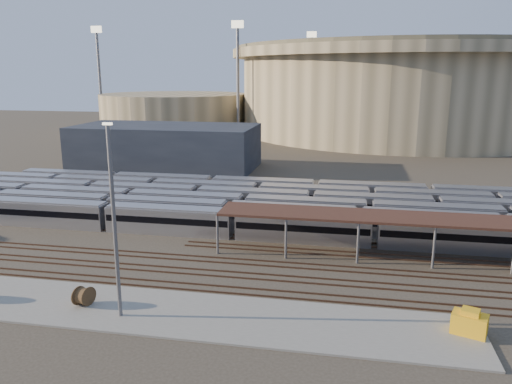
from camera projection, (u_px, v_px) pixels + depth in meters
The scene contains 14 objects.
ground at pixel (279, 262), 59.83m from camera, with size 420.00×420.00×0.00m, color #383026.
apron at pixel (203, 316), 46.40m from camera, with size 50.00×9.00×0.20m, color gray.
subway_trains at pixel (267, 206), 77.91m from camera, with size 123.59×23.90×3.60m.
inspection_shed at pixel (470, 223), 58.46m from camera, with size 60.30×6.00×5.30m.
empty_tracks at pixel (273, 277), 55.03m from camera, with size 170.00×9.62×0.18m.
stadium at pixel (400, 88), 185.07m from camera, with size 124.00×124.00×32.50m.
secondary_arena at pixel (174, 112), 193.25m from camera, with size 56.00×56.00×14.00m, color tan.
service_building at pixel (166, 147), 117.55m from camera, with size 42.00×20.00×10.00m, color #1E232D.
floodlight_0 at pixel (238, 77), 165.48m from camera, with size 4.00×1.00×38.40m.
floodlight_1 at pixel (100, 76), 185.05m from camera, with size 4.00×1.00×38.40m.
floodlight_3 at pixel (311, 76), 209.57m from camera, with size 4.00×1.00×38.40m.
cable_reel_east at pixel (84, 296), 48.10m from camera, with size 1.88×1.88×1.04m, color brown.
yard_light_pole at pixel (114, 223), 44.15m from camera, with size 0.81×0.36×17.82m.
yellow_equipment at pixel (469, 324), 42.87m from camera, with size 2.87×1.79×1.79m, color gold.
Camera 1 is at (7.77, -55.72, 22.20)m, focal length 35.00 mm.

